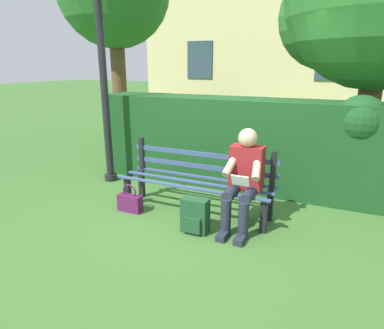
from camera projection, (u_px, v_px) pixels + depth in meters
ground at (195, 212)px, 4.32m from camera, size 60.00×60.00×0.00m
park_bench at (198, 180)px, 4.27m from camera, size 2.00×0.50×0.87m
person_seated at (244, 177)px, 3.80m from camera, size 0.44×0.73×1.15m
hedge_backdrop at (251, 142)px, 5.04m from camera, size 4.92×0.79×1.48m
building_facade at (274, 11)px, 11.16m from camera, size 8.27×2.97×7.12m
backpack at (195, 216)px, 3.77m from camera, size 0.30×0.24×0.40m
handbag at (130, 202)px, 4.33m from camera, size 0.32×0.13×0.37m
lamp_post at (101, 43)px, 4.92m from camera, size 0.26×0.26×3.78m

